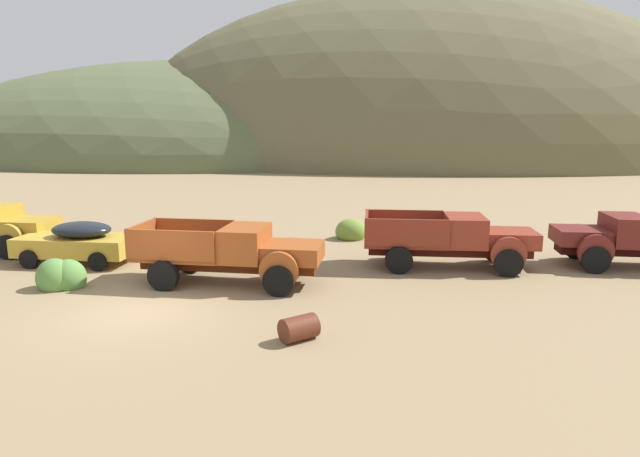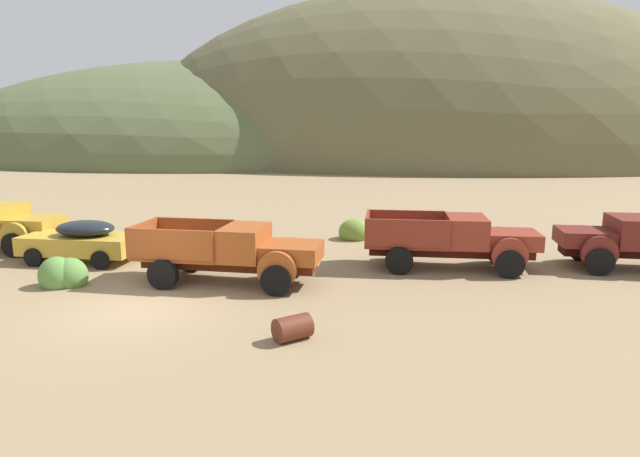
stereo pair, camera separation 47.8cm
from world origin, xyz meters
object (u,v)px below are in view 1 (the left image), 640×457
object	(u,v)px
truck_oxblood	(627,240)
oil_drum_tipped	(299,328)
truck_oxide_orange	(241,253)
truck_rust_red	(460,240)
car_faded_yellow	(73,242)

from	to	relation	value
truck_oxblood	oil_drum_tipped	distance (m)	13.36
truck_oxblood	truck_oxide_orange	bearing A→B (deg)	16.31
truck_rust_red	truck_oxblood	xyz separation A→B (m)	(6.00, 0.59, -0.03)
car_faded_yellow	truck_oxblood	world-z (taller)	truck_oxblood
car_faded_yellow	truck_rust_red	world-z (taller)	truck_rust_red
truck_oxblood	truck_rust_red	bearing A→B (deg)	8.23
truck_rust_red	truck_oxide_orange	bearing A→B (deg)	-159.45
car_faded_yellow	truck_oxblood	size ratio (longest dim) A/B	0.76
car_faded_yellow	truck_oxblood	distance (m)	20.20
truck_rust_red	oil_drum_tipped	xyz separation A→B (m)	(-4.92, -7.08, -0.71)
car_faded_yellow	oil_drum_tipped	size ratio (longest dim) A/B	4.29
truck_rust_red	car_faded_yellow	bearing A→B (deg)	-176.70
truck_oxide_orange	truck_rust_red	distance (m)	7.83
truck_oxide_orange	truck_oxblood	world-z (taller)	truck_oxide_orange
truck_oxide_orange	oil_drum_tipped	bearing A→B (deg)	-57.44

